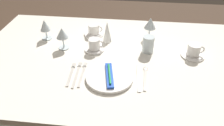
% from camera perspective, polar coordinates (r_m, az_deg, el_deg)
% --- Properties ---
extents(dining_table, '(1.80, 1.11, 0.74)m').
position_cam_1_polar(dining_table, '(1.45, 1.30, -1.23)').
color(dining_table, silver).
rests_on(dining_table, ground).
extents(dinner_plate, '(0.26, 0.26, 0.02)m').
position_cam_1_polar(dinner_plate, '(1.23, -0.64, -3.64)').
color(dinner_plate, white).
rests_on(dinner_plate, dining_table).
extents(toothbrush_package, '(0.07, 0.21, 0.02)m').
position_cam_1_polar(toothbrush_package, '(1.22, -0.64, -3.03)').
color(toothbrush_package, blue).
rests_on(toothbrush_package, dinner_plate).
extents(fork_outer, '(0.02, 0.22, 0.00)m').
position_cam_1_polar(fork_outer, '(1.28, -7.40, -2.54)').
color(fork_outer, beige).
rests_on(fork_outer, dining_table).
extents(fork_inner, '(0.03, 0.23, 0.00)m').
position_cam_1_polar(fork_inner, '(1.29, -8.76, -2.62)').
color(fork_inner, beige).
rests_on(fork_inner, dining_table).
extents(fork_salad, '(0.03, 0.21, 0.00)m').
position_cam_1_polar(fork_salad, '(1.29, -10.20, -2.54)').
color(fork_salad, beige).
rests_on(fork_salad, dining_table).
extents(dinner_knife, '(0.03, 0.24, 0.00)m').
position_cam_1_polar(dinner_knife, '(1.25, 6.72, -3.80)').
color(dinner_knife, beige).
rests_on(dinner_knife, dining_table).
extents(spoon_soup, '(0.03, 0.21, 0.01)m').
position_cam_1_polar(spoon_soup, '(1.27, 8.34, -3.00)').
color(spoon_soup, beige).
rests_on(spoon_soup, dining_table).
extents(saucer_left, '(0.14, 0.14, 0.01)m').
position_cam_1_polar(saucer_left, '(1.66, -4.52, 7.30)').
color(saucer_left, white).
rests_on(saucer_left, dining_table).
extents(coffee_cup_left, '(0.10, 0.08, 0.07)m').
position_cam_1_polar(coffee_cup_left, '(1.64, -4.52, 8.48)').
color(coffee_cup_left, white).
rests_on(coffee_cup_left, saucer_left).
extents(saucer_right, '(0.12, 0.12, 0.01)m').
position_cam_1_polar(saucer_right, '(1.47, -4.44, 3.35)').
color(saucer_right, white).
rests_on(saucer_right, dining_table).
extents(coffee_cup_right, '(0.10, 0.07, 0.07)m').
position_cam_1_polar(coffee_cup_right, '(1.45, -4.43, 4.74)').
color(coffee_cup_right, white).
rests_on(coffee_cup_right, saucer_right).
extents(saucer_far, '(0.14, 0.14, 0.01)m').
position_cam_1_polar(saucer_far, '(1.50, 19.54, 1.80)').
color(saucer_far, white).
rests_on(saucer_far, dining_table).
extents(coffee_cup_far, '(0.10, 0.08, 0.07)m').
position_cam_1_polar(coffee_cup_far, '(1.48, 19.92, 3.14)').
color(coffee_cup_far, white).
rests_on(coffee_cup_far, saucer_far).
extents(wine_glass_centre, '(0.08, 0.08, 0.14)m').
position_cam_1_polar(wine_glass_centre, '(1.48, -12.40, 7.11)').
color(wine_glass_centre, silver).
rests_on(wine_glass_centre, dining_table).
extents(wine_glass_left, '(0.07, 0.07, 0.14)m').
position_cam_1_polar(wine_glass_left, '(1.63, -16.49, 8.87)').
color(wine_glass_left, silver).
rests_on(wine_glass_left, dining_table).
extents(wine_glass_right, '(0.08, 0.08, 0.15)m').
position_cam_1_polar(wine_glass_right, '(1.58, 9.57, 9.62)').
color(wine_glass_right, silver).
rests_on(wine_glass_right, dining_table).
extents(drink_tumbler, '(0.07, 0.07, 0.11)m').
position_cam_1_polar(drink_tumbler, '(1.45, 9.07, 4.46)').
color(drink_tumbler, silver).
rests_on(drink_tumbler, dining_table).
extents(napkin_folded, '(0.06, 0.06, 0.15)m').
position_cam_1_polar(napkin_folded, '(1.54, -1.21, 7.84)').
color(napkin_folded, white).
rests_on(napkin_folded, dining_table).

